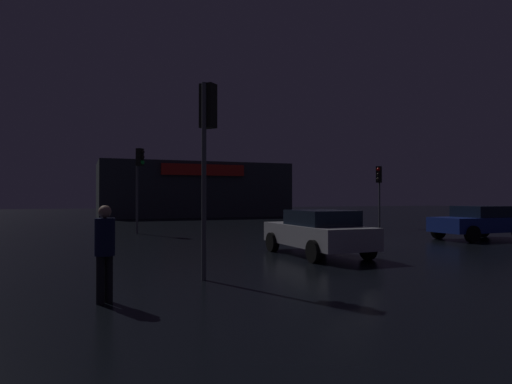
{
  "coord_description": "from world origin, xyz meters",
  "views": [
    {
      "loc": [
        -9.91,
        -16.03,
        1.81
      ],
      "look_at": [
        -0.98,
        7.12,
        2.09
      ],
      "focal_mm": 31.71,
      "sensor_mm": 36.0,
      "label": 1
    }
  ],
  "objects_px": {
    "store_building": "(192,190)",
    "car_near": "(479,222)",
    "car_far": "(318,232)",
    "pedestrian": "(105,246)",
    "traffic_signal_opposite": "(379,181)",
    "traffic_signal_cross_left": "(139,169)",
    "traffic_signal_main": "(208,129)"
  },
  "relations": [
    {
      "from": "car_near",
      "to": "car_far",
      "type": "relative_size",
      "value": 0.94
    },
    {
      "from": "car_near",
      "to": "car_far",
      "type": "height_order",
      "value": "car_near"
    },
    {
      "from": "traffic_signal_main",
      "to": "car_near",
      "type": "relative_size",
      "value": 1.08
    },
    {
      "from": "pedestrian",
      "to": "car_far",
      "type": "bearing_deg",
      "value": 33.29
    },
    {
      "from": "store_building",
      "to": "car_far",
      "type": "relative_size",
      "value": 4.02
    },
    {
      "from": "pedestrian",
      "to": "traffic_signal_cross_left",
      "type": "bearing_deg",
      "value": 81.25
    },
    {
      "from": "traffic_signal_opposite",
      "to": "car_far",
      "type": "relative_size",
      "value": 0.85
    },
    {
      "from": "traffic_signal_main",
      "to": "traffic_signal_cross_left",
      "type": "distance_m",
      "value": 13.17
    },
    {
      "from": "store_building",
      "to": "pedestrian",
      "type": "relative_size",
      "value": 10.3
    },
    {
      "from": "traffic_signal_main",
      "to": "traffic_signal_opposite",
      "type": "distance_m",
      "value": 19.06
    },
    {
      "from": "pedestrian",
      "to": "traffic_signal_opposite",
      "type": "bearing_deg",
      "value": 41.66
    },
    {
      "from": "traffic_signal_opposite",
      "to": "car_far",
      "type": "height_order",
      "value": "traffic_signal_opposite"
    },
    {
      "from": "traffic_signal_main",
      "to": "car_far",
      "type": "height_order",
      "value": "traffic_signal_main"
    },
    {
      "from": "car_near",
      "to": "pedestrian",
      "type": "relative_size",
      "value": 2.4
    },
    {
      "from": "traffic_signal_main",
      "to": "car_near",
      "type": "bearing_deg",
      "value": 20.27
    },
    {
      "from": "traffic_signal_cross_left",
      "to": "car_far",
      "type": "xyz_separation_m",
      "value": [
        4.2,
        -10.48,
        -2.45
      ]
    },
    {
      "from": "traffic_signal_opposite",
      "to": "pedestrian",
      "type": "xyz_separation_m",
      "value": [
        -16.24,
        -14.45,
        -1.83
      ]
    },
    {
      "from": "car_near",
      "to": "pedestrian",
      "type": "distance_m",
      "value": 16.73
    },
    {
      "from": "pedestrian",
      "to": "traffic_signal_main",
      "type": "bearing_deg",
      "value": 34.93
    },
    {
      "from": "store_building",
      "to": "traffic_signal_main",
      "type": "bearing_deg",
      "value": -102.43
    },
    {
      "from": "car_near",
      "to": "car_far",
      "type": "xyz_separation_m",
      "value": [
        -8.98,
        -2.19,
        -0.01
      ]
    },
    {
      "from": "traffic_signal_opposite",
      "to": "traffic_signal_main",
      "type": "bearing_deg",
      "value": -137.39
    },
    {
      "from": "traffic_signal_cross_left",
      "to": "car_far",
      "type": "height_order",
      "value": "traffic_signal_cross_left"
    },
    {
      "from": "traffic_signal_opposite",
      "to": "car_near",
      "type": "bearing_deg",
      "value": -95.73
    },
    {
      "from": "store_building",
      "to": "traffic_signal_main",
      "type": "relative_size",
      "value": 3.98
    },
    {
      "from": "store_building",
      "to": "car_near",
      "type": "relative_size",
      "value": 4.29
    },
    {
      "from": "traffic_signal_cross_left",
      "to": "car_near",
      "type": "relative_size",
      "value": 1.05
    },
    {
      "from": "store_building",
      "to": "traffic_signal_opposite",
      "type": "distance_m",
      "value": 21.24
    },
    {
      "from": "traffic_signal_main",
      "to": "pedestrian",
      "type": "bearing_deg",
      "value": -145.07
    },
    {
      "from": "traffic_signal_main",
      "to": "pedestrian",
      "type": "xyz_separation_m",
      "value": [
        -2.22,
        -1.55,
        -2.35
      ]
    },
    {
      "from": "traffic_signal_cross_left",
      "to": "car_near",
      "type": "bearing_deg",
      "value": -32.17
    },
    {
      "from": "traffic_signal_main",
      "to": "traffic_signal_opposite",
      "type": "height_order",
      "value": "traffic_signal_main"
    }
  ]
}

